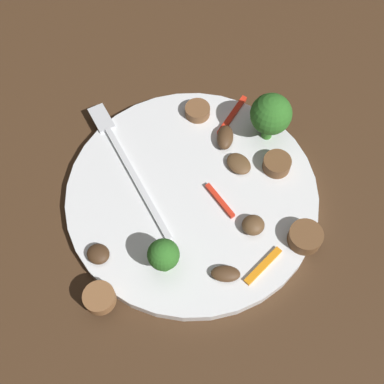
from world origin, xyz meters
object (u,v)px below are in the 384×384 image
Objects in this scene: plate at (192,195)px; pepper_strip_2 at (263,266)px; sausage_slice_0 at (277,164)px; broccoli_floret_0 at (271,115)px; mushroom_3 at (225,137)px; mushroom_4 at (239,164)px; fork at (124,158)px; sausage_slice_1 at (100,298)px; pepper_strip_0 at (220,201)px; broccoli_floret_1 at (164,255)px; sausage_slice_2 at (305,237)px; sausage_slice_3 at (197,111)px; pepper_strip_1 at (232,115)px; mushroom_0 at (253,225)px; mushroom_2 at (98,254)px; mushroom_1 at (226,274)px.

plate is 5.45× the size of pepper_strip_2.
broccoli_floret_0 is at bearing 2.54° from sausage_slice_0.
plate is 8.45× the size of mushroom_3.
mushroom_4 reaches higher than pepper_strip_2.
mushroom_4 is (-0.02, -0.12, 0.00)m from fork.
sausage_slice_1 reaches higher than mushroom_4.
pepper_strip_0 is at bearing -55.38° from sausage_slice_1.
broccoli_floret_1 is at bearing -67.83° from sausage_slice_1.
sausage_slice_2 is at bearing -64.59° from pepper_strip_2.
pepper_strip_0 is (0.08, -0.12, -0.00)m from sausage_slice_1.
sausage_slice_2 is (-0.11, -0.16, 0.01)m from fork.
fork is 5.35× the size of sausage_slice_2.
sausage_slice_3 is (0.08, 0.07, -0.00)m from sausage_slice_0.
plate is 1.47× the size of fork.
plate is 7.85× the size of sausage_slice_2.
broccoli_floret_1 is 0.07m from sausage_slice_1.
fork is 0.13m from broccoli_floret_1.
sausage_slice_1 and mushroom_3 have the same top height.
fork is 3.98× the size of pepper_strip_0.
pepper_strip_1 is (0.04, -0.12, 0.00)m from fork.
broccoli_floret_1 reaches higher than pepper_strip_0.
mushroom_0 is 0.04m from pepper_strip_2.
mushroom_4 is 0.65× the size of pepper_strip_0.
plate is 0.08m from fork.
broccoli_floret_0 reaches higher than mushroom_4.
sausage_slice_1 is at bearing 140.73° from pepper_strip_1.
sausage_slice_2 is at bearing -80.44° from sausage_slice_1.
sausage_slice_3 is (0.05, -0.08, 0.00)m from fork.
fork is at bearing 107.71° from pepper_strip_1.
sausage_slice_1 is 0.66× the size of pepper_strip_0.
mushroom_0 is at bearing -149.70° from fork.
sausage_slice_3 is 0.63× the size of pepper_strip_0.
broccoli_floret_1 reaches higher than fork.
plate is at bearing 60.84° from pepper_strip_0.
pepper_strip_1 is (0.13, -0.00, -0.00)m from mushroom_0.
sausage_slice_0 is 0.07m from pepper_strip_0.
pepper_strip_1 is (0.14, -0.15, -0.00)m from mushroom_2.
plate is at bearing 11.69° from mushroom_1.
mushroom_1 is at bearing 107.25° from sausage_slice_2.
mushroom_2 is 0.21m from pepper_strip_1.
pepper_strip_0 is 0.76× the size of pepper_strip_1.
sausage_slice_2 reaches higher than sausage_slice_0.
broccoli_floret_0 is at bearing -107.22° from fork.
mushroom_0 is at bearing -166.71° from sausage_slice_3.
pepper_strip_0 is (-0.03, 0.06, -0.00)m from sausage_slice_0.
plate is 8.90× the size of sausage_slice_0.
sausage_slice_3 is at bearing -0.03° from mushroom_1.
mushroom_0 is at bearing 150.05° from sausage_slice_0.
mushroom_1 is at bearing -107.26° from broccoli_floret_1.
broccoli_floret_1 is at bearing 173.03° from fork.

